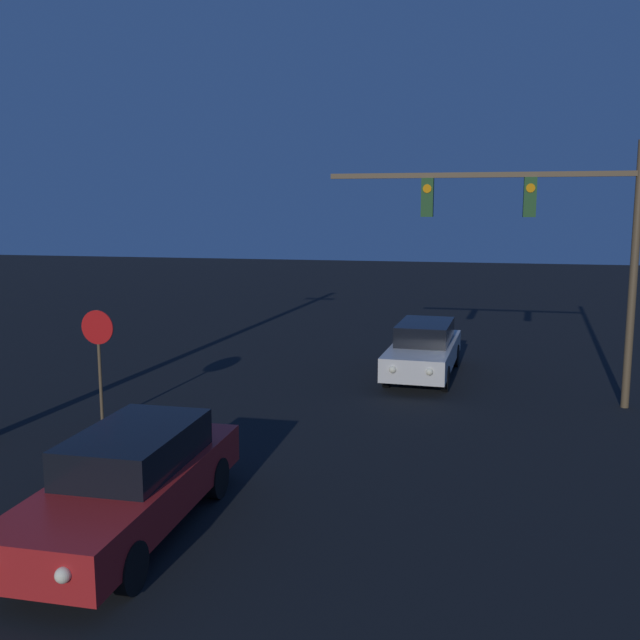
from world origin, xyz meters
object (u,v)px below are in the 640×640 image
at_px(car_far, 424,348).
at_px(stop_sign, 98,345).
at_px(traffic_signal_mast, 546,227).
at_px(car_near, 131,481).

relative_size(car_far, stop_sign, 1.99).
relative_size(traffic_signal_mast, stop_sign, 2.87).
bearing_deg(car_far, stop_sign, 45.99).
distance_m(car_near, stop_sign, 5.59).
bearing_deg(car_near, car_far, -107.63).
height_order(car_near, car_far, same).
height_order(car_near, stop_sign, stop_sign).
bearing_deg(stop_sign, car_near, -55.87).
xyz_separation_m(car_far, traffic_signal_mast, (2.88, -2.13, 3.36)).
bearing_deg(stop_sign, traffic_signal_mast, 22.69).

